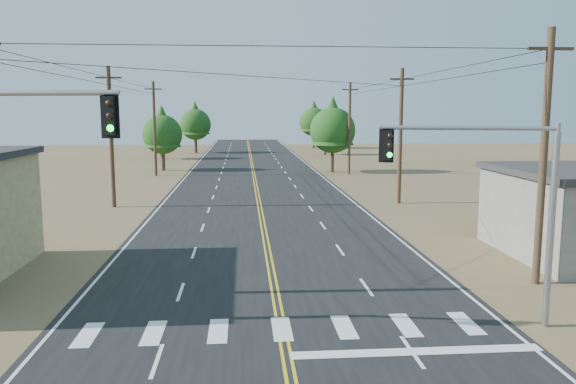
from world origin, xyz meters
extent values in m
cube|color=black|center=(0.00, 30.00, 0.01)|extent=(15.00, 200.00, 0.02)
cylinder|color=#4C3826|center=(-10.50, 32.00, 5.00)|extent=(0.30, 0.30, 10.00)
cube|color=#4C3826|center=(-10.50, 32.00, 9.20)|extent=(1.80, 0.12, 0.12)
cylinder|color=#4C3826|center=(-10.50, 52.00, 5.00)|extent=(0.30, 0.30, 10.00)
cube|color=#4C3826|center=(-10.50, 52.00, 9.20)|extent=(1.80, 0.12, 0.12)
cylinder|color=#4C3826|center=(10.50, 12.00, 5.00)|extent=(0.30, 0.30, 10.00)
cube|color=#4C3826|center=(10.50, 12.00, 9.20)|extent=(1.80, 0.12, 0.12)
cylinder|color=#4C3826|center=(10.50, 32.00, 5.00)|extent=(0.30, 0.30, 10.00)
cube|color=#4C3826|center=(10.50, 32.00, 9.20)|extent=(1.80, 0.12, 0.12)
cylinder|color=#4C3826|center=(10.50, 52.00, 5.00)|extent=(0.30, 0.30, 10.00)
cube|color=#4C3826|center=(10.50, 52.00, 9.20)|extent=(1.80, 0.12, 0.12)
cylinder|color=gray|center=(-7.61, 8.78, 7.39)|extent=(5.66, 1.21, 0.17)
cube|color=black|center=(-5.10, 8.32, 6.71)|extent=(0.42, 0.37, 1.14)
sphere|color=black|center=(-5.07, 8.13, 7.08)|extent=(0.21, 0.21, 0.21)
sphere|color=black|center=(-5.07, 8.13, 6.71)|extent=(0.21, 0.21, 0.21)
sphere|color=#0CE533|center=(-5.07, 8.13, 6.35)|extent=(0.21, 0.21, 0.21)
cylinder|color=gray|center=(8.45, 7.60, 3.11)|extent=(0.21, 0.21, 6.23)
cylinder|color=gray|center=(8.45, 7.60, 6.23)|extent=(0.16, 0.16, 0.53)
cylinder|color=gray|center=(5.89, 8.50, 6.32)|extent=(5.16, 1.92, 0.14)
cube|color=black|center=(3.59, 9.30, 5.74)|extent=(0.38, 0.35, 0.98)
sphere|color=black|center=(3.64, 9.15, 6.05)|extent=(0.18, 0.18, 0.18)
sphere|color=black|center=(3.64, 9.15, 5.74)|extent=(0.18, 0.18, 0.18)
sphere|color=#0CE533|center=(3.64, 9.15, 5.43)|extent=(0.18, 0.18, 0.18)
cylinder|color=#3F2D1E|center=(-10.49, 57.63, 1.38)|extent=(0.44, 0.44, 2.75)
cone|color=#1F4D16|center=(-10.49, 57.63, 5.19)|extent=(4.28, 4.28, 4.89)
sphere|color=#1F4D16|center=(-10.49, 57.63, 4.20)|extent=(4.58, 4.58, 4.58)
cylinder|color=#3F2D1E|center=(-12.96, 74.03, 1.35)|extent=(0.41, 0.41, 2.71)
cone|color=#1F4D16|center=(-12.96, 74.03, 5.12)|extent=(4.21, 4.21, 4.82)
sphere|color=#1F4D16|center=(-12.96, 74.03, 4.14)|extent=(4.51, 4.51, 4.51)
cylinder|color=#3F2D1E|center=(-9.00, 85.92, 1.55)|extent=(0.49, 0.49, 3.10)
cone|color=#1F4D16|center=(-9.00, 85.92, 5.85)|extent=(4.82, 4.82, 5.51)
sphere|color=#1F4D16|center=(-9.00, 85.92, 4.73)|extent=(5.16, 5.16, 5.16)
cylinder|color=#3F2D1E|center=(9.00, 54.29, 1.55)|extent=(0.40, 0.40, 3.11)
cone|color=#1F4D16|center=(9.00, 54.29, 5.87)|extent=(4.83, 4.83, 5.52)
sphere|color=#1F4D16|center=(9.00, 54.29, 4.75)|extent=(5.18, 5.18, 5.18)
cylinder|color=#3F2D1E|center=(11.98, 80.11, 1.22)|extent=(0.41, 0.41, 2.44)
cone|color=#1F4D16|center=(11.98, 80.11, 4.61)|extent=(3.80, 3.80, 4.34)
sphere|color=#1F4D16|center=(11.98, 80.11, 3.73)|extent=(4.07, 4.07, 4.07)
cylinder|color=#3F2D1E|center=(12.18, 96.31, 1.61)|extent=(0.47, 0.47, 3.23)
cone|color=#1F4D16|center=(12.18, 96.31, 6.10)|extent=(5.02, 5.02, 5.74)
sphere|color=#1F4D16|center=(12.18, 96.31, 4.93)|extent=(5.38, 5.38, 5.38)
camera|label=1|loc=(-1.17, -8.91, 6.83)|focal=35.00mm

